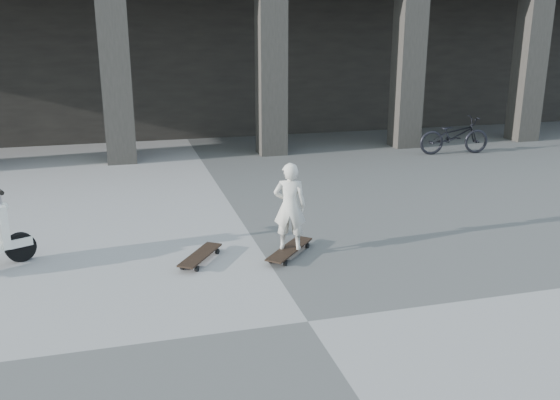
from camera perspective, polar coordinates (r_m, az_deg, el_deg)
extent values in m
plane|color=#51514E|center=(6.44, 2.70, -11.60)|extent=(90.00, 90.00, 0.00)
cube|color=black|center=(19.48, -10.38, 16.07)|extent=(28.00, 6.00, 6.00)
cube|color=#2F2D27|center=(13.94, -15.53, 11.61)|extent=(0.65, 0.65, 4.00)
cube|color=#2F2D27|center=(14.39, -0.85, 12.32)|extent=(0.65, 0.65, 4.00)
cube|color=#2F2D27|center=(15.66, 12.21, 12.29)|extent=(0.65, 0.65, 4.00)
cube|color=#2F2D27|center=(17.58, 22.86, 11.81)|extent=(0.65, 0.65, 4.00)
cube|color=black|center=(8.12, 0.93, -4.74)|extent=(0.86, 0.93, 0.02)
cube|color=#B2B2B7|center=(8.45, 1.97, -4.22)|extent=(0.20, 0.18, 0.03)
cube|color=#B2B2B7|center=(7.84, -0.20, -5.89)|extent=(0.20, 0.18, 0.03)
cylinder|color=black|center=(8.49, 1.31, -4.18)|extent=(0.07, 0.08, 0.08)
cylinder|color=black|center=(8.41, 2.64, -4.40)|extent=(0.07, 0.08, 0.08)
cylinder|color=black|center=(7.89, -0.90, -5.83)|extent=(0.07, 0.08, 0.08)
cylinder|color=black|center=(7.80, 0.51, -6.09)|extent=(0.07, 0.08, 0.08)
cube|color=black|center=(7.98, -7.68, -5.25)|extent=(0.69, 0.89, 0.02)
cube|color=#B2B2B7|center=(8.27, -6.70, -4.78)|extent=(0.20, 0.16, 0.03)
cube|color=#B2B2B7|center=(7.74, -8.70, -6.38)|extent=(0.20, 0.16, 0.03)
cylinder|color=black|center=(8.31, -7.34, -4.77)|extent=(0.07, 0.09, 0.08)
cylinder|color=black|center=(8.23, -6.05, -4.94)|extent=(0.07, 0.09, 0.08)
cylinder|color=black|center=(7.79, -9.37, -6.35)|extent=(0.07, 0.09, 0.08)
cylinder|color=black|center=(7.70, -8.01, -6.56)|extent=(0.07, 0.09, 0.08)
imported|color=beige|center=(7.93, 0.95, -0.62)|extent=(0.51, 0.41, 1.20)
cylinder|color=black|center=(8.62, -23.69, -4.17)|extent=(0.40, 0.25, 0.39)
cube|color=white|center=(8.47, -25.23, -2.25)|extent=(0.23, 0.35, 0.57)
cube|color=white|center=(8.60, -23.75, -3.68)|extent=(0.33, 0.25, 0.12)
sphere|color=white|center=(8.42, -25.04, -0.59)|extent=(0.12, 0.12, 0.12)
imported|color=black|center=(15.16, 16.42, 5.99)|extent=(1.80, 0.80, 0.92)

